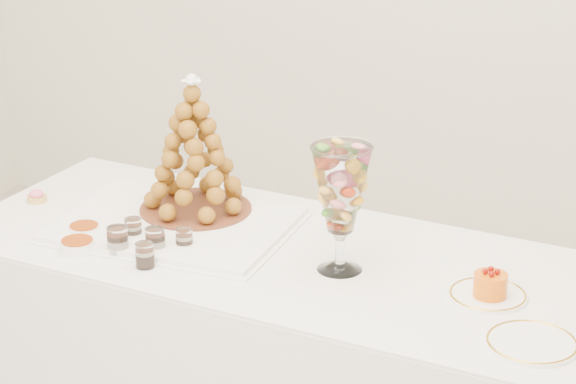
% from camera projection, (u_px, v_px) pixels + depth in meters
% --- Properties ---
extents(buffet_table, '(1.95, 0.88, 0.73)m').
position_uv_depth(buffet_table, '(289.00, 369.00, 3.19)').
color(buffet_table, white).
rests_on(buffet_table, ground).
extents(lace_tray, '(0.66, 0.51, 0.02)m').
position_uv_depth(lace_tray, '(174.00, 225.00, 3.21)').
color(lace_tray, white).
rests_on(lace_tray, buffet_table).
extents(macaron_vase, '(0.16, 0.16, 0.34)m').
position_uv_depth(macaron_vase, '(341.00, 191.00, 2.88)').
color(macaron_vase, white).
rests_on(macaron_vase, buffet_table).
extents(cake_plate, '(0.20, 0.20, 0.01)m').
position_uv_depth(cake_plate, '(488.00, 295.00, 2.81)').
color(cake_plate, white).
rests_on(cake_plate, buffet_table).
extents(spare_plate, '(0.22, 0.22, 0.01)m').
position_uv_depth(spare_plate, '(532.00, 343.00, 2.58)').
color(spare_plate, white).
rests_on(spare_plate, buffet_table).
extents(pink_tart, '(0.06, 0.06, 0.04)m').
position_uv_depth(pink_tart, '(37.00, 197.00, 3.40)').
color(pink_tart, tan).
rests_on(pink_tart, buffet_table).
extents(verrine_a, '(0.05, 0.05, 0.06)m').
position_uv_depth(verrine_a, '(133.00, 229.00, 3.12)').
color(verrine_a, white).
rests_on(verrine_a, buffet_table).
extents(verrine_b, '(0.06, 0.06, 0.07)m').
position_uv_depth(verrine_b, '(155.00, 241.00, 3.04)').
color(verrine_b, white).
rests_on(verrine_b, buffet_table).
extents(verrine_c, '(0.05, 0.05, 0.06)m').
position_uv_depth(verrine_c, '(184.00, 240.00, 3.06)').
color(verrine_c, white).
rests_on(verrine_c, buffet_table).
extents(verrine_d, '(0.07, 0.07, 0.08)m').
position_uv_depth(verrine_d, '(118.00, 241.00, 3.03)').
color(verrine_d, white).
rests_on(verrine_d, buffet_table).
extents(verrine_e, '(0.05, 0.05, 0.07)m').
position_uv_depth(verrine_e, '(145.00, 255.00, 2.96)').
color(verrine_e, white).
rests_on(verrine_e, buffet_table).
extents(ramekin_back, '(0.09, 0.09, 0.03)m').
position_uv_depth(ramekin_back, '(84.00, 231.00, 3.16)').
color(ramekin_back, white).
rests_on(ramekin_back, buffet_table).
extents(ramekin_front, '(0.10, 0.10, 0.03)m').
position_uv_depth(ramekin_front, '(77.00, 246.00, 3.06)').
color(ramekin_front, white).
rests_on(ramekin_front, buffet_table).
extents(croquembouche, '(0.33, 0.33, 0.41)m').
position_uv_depth(croquembouche, '(194.00, 145.00, 3.22)').
color(croquembouche, brown).
rests_on(croquembouche, lace_tray).
extents(mousse_cake, '(0.08, 0.08, 0.07)m').
position_uv_depth(mousse_cake, '(490.00, 285.00, 2.78)').
color(mousse_cake, orange).
rests_on(mousse_cake, cake_plate).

